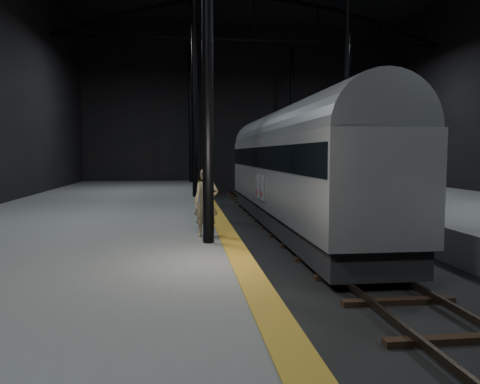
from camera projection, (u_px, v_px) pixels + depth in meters
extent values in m
plane|color=black|center=(316.00, 247.00, 15.57)|extent=(44.00, 44.00, 0.00)
cube|color=#585855|center=(84.00, 237.00, 14.62)|extent=(9.00, 43.80, 1.00)
cube|color=#92631A|center=(219.00, 219.00, 15.09)|extent=(0.50, 43.80, 0.01)
cube|color=#3F3328|center=(295.00, 242.00, 15.47)|extent=(0.08, 43.00, 0.14)
cube|color=#3F3328|center=(337.00, 241.00, 15.64)|extent=(0.08, 43.00, 0.14)
cube|color=black|center=(316.00, 245.00, 15.56)|extent=(2.40, 42.00, 0.12)
cylinder|color=black|center=(207.00, 26.00, 10.66)|extent=(0.26, 0.26, 10.00)
cylinder|color=black|center=(195.00, 93.00, 22.53)|extent=(0.26, 0.26, 10.00)
cylinder|color=black|center=(346.00, 96.00, 23.45)|extent=(0.26, 0.26, 10.00)
cylinder|color=black|center=(191.00, 114.00, 34.40)|extent=(0.26, 0.26, 10.00)
cylinder|color=black|center=(291.00, 115.00, 35.32)|extent=(0.26, 0.26, 10.00)
cube|color=black|center=(254.00, 41.00, 28.60)|extent=(23.60, 0.15, 0.18)
cube|color=#AAABB2|center=(292.00, 173.00, 19.01)|extent=(2.63, 18.14, 2.72)
cube|color=black|center=(291.00, 215.00, 19.15)|extent=(2.40, 17.78, 0.77)
cube|color=black|center=(292.00, 157.00, 18.96)|extent=(2.68, 17.87, 0.82)
cylinder|color=slate|center=(292.00, 139.00, 18.90)|extent=(2.58, 17.96, 2.58)
cube|color=black|center=(344.00, 256.00, 12.90)|extent=(1.63, 2.00, 0.32)
cube|color=black|center=(264.00, 206.00, 25.46)|extent=(1.63, 2.00, 0.32)
cube|color=silver|center=(263.00, 188.00, 17.99)|extent=(0.04, 0.68, 0.95)
cube|color=silver|center=(258.00, 186.00, 19.07)|extent=(0.04, 0.68, 0.95)
cylinder|color=maroon|center=(261.00, 194.00, 18.17)|extent=(0.03, 0.24, 0.24)
cylinder|color=maroon|center=(257.00, 192.00, 19.25)|extent=(0.03, 0.24, 0.24)
imported|color=tan|center=(206.00, 202.00, 11.87)|extent=(0.69, 0.52, 1.73)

